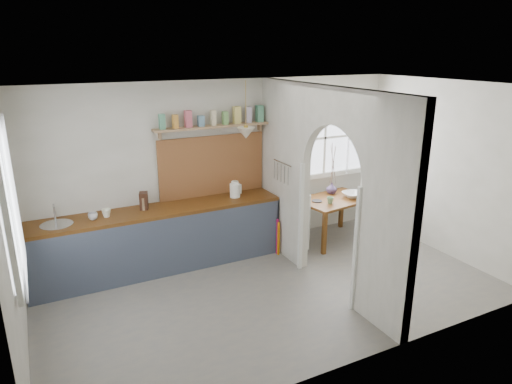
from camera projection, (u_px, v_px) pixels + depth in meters
name	position (u px, v px, depth m)	size (l,w,h in m)	color
floor	(275.00, 291.00, 5.95)	(5.80, 3.20, 0.01)	gray
ceiling	(277.00, 87.00, 5.16)	(5.80, 3.20, 0.01)	beige
walls	(276.00, 196.00, 5.55)	(5.81, 3.21, 2.60)	beige
partition	(321.00, 176.00, 5.86)	(0.12, 3.20, 2.60)	beige
kitchen_window	(6.00, 203.00, 4.22)	(0.10, 1.16, 1.50)	white
nook_window	(325.00, 138.00, 7.57)	(1.76, 0.10, 1.30)	white
counter	(160.00, 238.00, 6.45)	(3.50, 0.60, 0.90)	brown
sink	(57.00, 225.00, 5.74)	(0.40, 0.40, 0.02)	#B9BABC
backsplash	(212.00, 166.00, 6.79)	(1.65, 0.03, 0.90)	brown
shelf	(213.00, 122.00, 6.52)	(1.75, 0.20, 0.21)	tan
pendant_lamp	(246.00, 133.00, 6.42)	(0.26, 0.26, 0.16)	#F1E9CA
utensil_rail	(283.00, 163.00, 6.54)	(0.02, 0.02, 0.50)	#B9BABC
dining_table	(333.00, 219.00, 7.44)	(1.14, 0.76, 0.71)	brown
chair_left	(292.00, 222.00, 7.06)	(0.41, 0.41, 0.90)	silver
chair_right	(377.00, 206.00, 7.73)	(0.43, 0.43, 0.94)	silver
kettle	(235.00, 189.00, 6.77)	(0.20, 0.16, 0.25)	white
mug_a	(106.00, 213.00, 5.98)	(0.12, 0.12, 0.11)	white
mug_b	(93.00, 216.00, 5.89)	(0.12, 0.12, 0.10)	silver
knife_block	(144.00, 201.00, 6.27)	(0.11, 0.15, 0.24)	black
jar	(144.00, 203.00, 6.25)	(0.11, 0.11, 0.18)	olive
towel_magenta	(277.00, 237.00, 6.93)	(0.02, 0.03, 0.59)	#CC1760
towel_orange	(278.00, 240.00, 6.91)	(0.02, 0.03, 0.56)	orange
bowl	(353.00, 195.00, 7.39)	(0.33, 0.33, 0.08)	silver
table_cup	(330.00, 200.00, 7.08)	(0.11, 0.11, 0.10)	#6C986B
plate	(317.00, 201.00, 7.19)	(0.16, 0.16, 0.01)	black
vase	(332.00, 188.00, 7.56)	(0.18, 0.18, 0.18)	#463356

